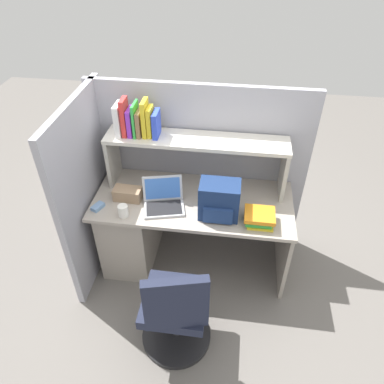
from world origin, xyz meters
TOP-DOWN VIEW (x-y plane):
  - ground_plane at (0.00, 0.00)m, footprint 8.00×8.00m
  - desk at (-0.39, 0.00)m, footprint 1.60×0.70m
  - cubicle_partition_rear at (0.00, 0.38)m, footprint 1.84×0.05m
  - cubicle_partition_left at (-0.85, -0.05)m, footprint 0.05×1.06m
  - overhead_hutch at (0.00, 0.20)m, footprint 1.44×0.28m
  - reference_books_on_shelf at (-0.46, 0.20)m, footprint 0.33×0.17m
  - laptop at (-0.22, -0.10)m, footprint 0.37×0.33m
  - backpack at (0.22, -0.15)m, footprint 0.30×0.23m
  - computer_mouse at (-0.72, -0.20)m, footprint 0.10×0.12m
  - paper_cup at (-0.50, -0.26)m, footprint 0.08×0.08m
  - tissue_box at (-0.52, -0.06)m, footprint 0.22×0.13m
  - desk_book_stack at (0.52, -0.20)m, footprint 0.22×0.19m
  - office_chair at (-0.01, -0.83)m, footprint 0.52×0.53m

SIDE VIEW (x-z plane):
  - ground_plane at x=0.00m, z-range 0.00..0.00m
  - office_chair at x=-0.01m, z-range -0.07..0.86m
  - desk at x=-0.39m, z-range 0.04..0.77m
  - computer_mouse at x=-0.72m, z-range 0.73..0.76m
  - cubicle_partition_rear at x=0.00m, z-range 0.00..1.55m
  - cubicle_partition_left at x=-0.85m, z-range 0.00..1.55m
  - paper_cup at x=-0.50m, z-range 0.73..0.83m
  - tissue_box at x=-0.52m, z-range 0.73..0.83m
  - laptop at x=-0.22m, z-range 0.67..0.89m
  - desk_book_stack at x=0.52m, z-range 0.73..0.83m
  - backpack at x=0.22m, z-range 0.73..1.02m
  - overhead_hutch at x=0.00m, z-range 0.86..1.31m
  - reference_books_on_shelf at x=-0.46m, z-range 1.16..1.45m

